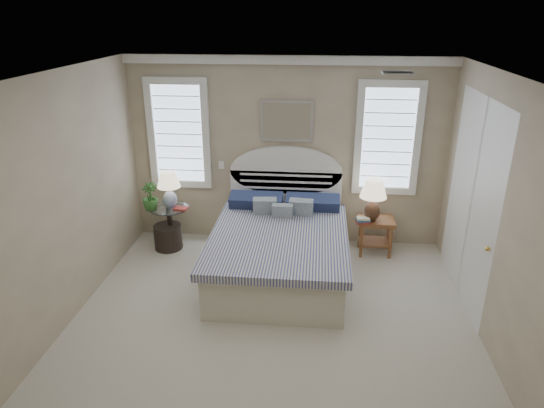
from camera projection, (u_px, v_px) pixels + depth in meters
The scene contains 21 objects.
floor at pixel (268, 341), 5.12m from camera, with size 4.50×5.00×0.01m, color beige.
ceiling at pixel (268, 80), 4.11m from camera, with size 4.50×5.00×0.01m, color white.
wall_back at pixel (286, 153), 6.92m from camera, with size 4.50×0.02×2.70m, color gray.
wall_left at pixel (44, 216), 4.82m from camera, with size 0.02×5.00×2.70m, color gray.
wall_right at pixel (513, 235), 4.41m from camera, with size 0.02×5.00×2.70m, color gray.
crown_molding at pixel (287, 60), 6.40m from camera, with size 4.50×0.08×0.12m, color white.
hvac_vent at pixel (398, 73), 4.75m from camera, with size 0.30×0.20×0.02m, color #B2B2B2.
switch_plate at pixel (221, 165), 7.07m from camera, with size 0.08×0.01×0.12m, color white.
window_left at pixel (179, 134), 6.95m from camera, with size 0.90×0.06×1.60m, color silver.
window_right at pixel (388, 139), 6.68m from camera, with size 0.90×0.06×1.60m, color silver.
painting at pixel (287, 121), 6.71m from camera, with size 0.74×0.04×0.58m, color silver.
closet_door at pixel (471, 202), 5.58m from camera, with size 0.02×1.80×2.40m, color silver.
bed at pixel (280, 246), 6.32m from camera, with size 1.72×2.28×1.47m.
side_table_left at pixel (170, 223), 7.02m from camera, with size 0.56×0.56×0.63m.
nightstand_right at pixel (376, 228), 6.84m from camera, with size 0.50×0.40×0.53m.
floor_pot at pixel (168, 237), 7.06m from camera, with size 0.40×0.40×0.36m, color black.
lamp_left at pixel (169, 186), 6.81m from camera, with size 0.43×0.43×0.54m.
lamp_right at pixel (373, 196), 6.61m from camera, with size 0.39×0.39×0.60m.
potted_plant at pixel (150, 197), 6.77m from camera, with size 0.22×0.22×0.40m, color #33752F.
books_left at pixel (181, 208), 6.85m from camera, with size 0.21×0.17×0.03m.
books_right at pixel (363, 220), 6.65m from camera, with size 0.21×0.16×0.08m.
Camera 1 is at (0.45, -4.18, 3.26)m, focal length 32.00 mm.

